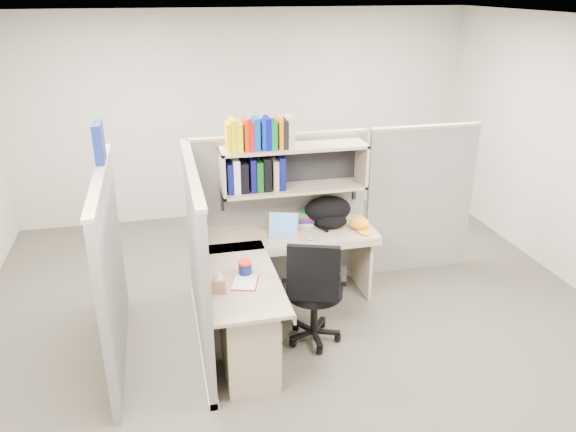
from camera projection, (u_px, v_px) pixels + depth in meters
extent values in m
plane|color=#37332A|center=(301.00, 329.00, 5.21)|extent=(6.00, 6.00, 0.00)
plane|color=#A9A599|center=(245.00, 116.00, 7.39)|extent=(6.00, 0.00, 6.00)
plane|color=white|center=(304.00, 23.00, 4.18)|extent=(6.00, 6.00, 0.00)
cube|color=slate|center=(279.00, 214.00, 5.72)|extent=(1.80, 0.06, 1.60)
cube|color=gray|center=(279.00, 135.00, 5.40)|extent=(1.80, 0.08, 0.03)
cube|color=slate|center=(198.00, 262.00, 4.72)|extent=(0.06, 1.80, 1.60)
cube|color=gray|center=(191.00, 170.00, 4.40)|extent=(0.08, 1.80, 0.03)
cube|color=slate|center=(111.00, 271.00, 4.57)|extent=(0.06, 1.80, 1.60)
cube|color=slate|center=(420.00, 201.00, 6.04)|extent=(1.20, 0.06, 1.60)
cube|color=navy|center=(99.00, 142.00, 4.50)|extent=(0.07, 0.27, 0.32)
cube|color=white|center=(197.00, 212.00, 4.70)|extent=(0.00, 0.21, 0.28)
cube|color=gray|center=(294.00, 147.00, 5.27)|extent=(1.40, 0.34, 0.03)
cube|color=gray|center=(294.00, 188.00, 5.43)|extent=(1.40, 0.34, 0.03)
cube|color=gray|center=(222.00, 173.00, 5.20)|extent=(0.03, 0.34, 0.44)
cube|color=gray|center=(362.00, 163.00, 5.49)|extent=(0.03, 0.34, 0.44)
cube|color=black|center=(290.00, 163.00, 5.49)|extent=(1.38, 0.01, 0.41)
cube|color=#F8AD05|center=(228.00, 137.00, 5.07)|extent=(0.03, 0.20, 0.26)
cube|color=#E6C504|center=(232.00, 135.00, 5.07)|extent=(0.05, 0.20, 0.29)
cube|color=#D4D904|center=(238.00, 136.00, 5.09)|extent=(0.06, 0.20, 0.26)
cube|color=red|center=(245.00, 134.00, 5.09)|extent=(0.04, 0.20, 0.29)
cube|color=#B80A07|center=(250.00, 135.00, 5.11)|extent=(0.05, 0.20, 0.26)
cube|color=#053CA8|center=(256.00, 133.00, 5.11)|extent=(0.06, 0.20, 0.29)
cube|color=#05279E|center=(262.00, 135.00, 5.13)|extent=(0.04, 0.20, 0.26)
cube|color=#050493|center=(267.00, 133.00, 5.14)|extent=(0.04, 0.20, 0.29)
cube|color=#076923|center=(273.00, 134.00, 5.15)|extent=(0.06, 0.20, 0.26)
cube|color=orange|center=(279.00, 132.00, 5.16)|extent=(0.04, 0.20, 0.29)
cube|color=black|center=(284.00, 133.00, 5.18)|extent=(0.05, 0.20, 0.26)
cube|color=#B9B18E|center=(289.00, 131.00, 5.18)|extent=(0.06, 0.20, 0.29)
cube|color=#070D4E|center=(229.00, 177.00, 5.25)|extent=(0.05, 0.24, 0.29)
cube|color=silver|center=(236.00, 175.00, 5.26)|extent=(0.06, 0.24, 0.32)
cube|color=black|center=(243.00, 176.00, 5.28)|extent=(0.07, 0.24, 0.29)
cube|color=#08074B|center=(252.00, 174.00, 5.29)|extent=(0.05, 0.24, 0.32)
cube|color=#094510|center=(258.00, 175.00, 5.31)|extent=(0.06, 0.24, 0.29)
cube|color=black|center=(266.00, 173.00, 5.32)|extent=(0.07, 0.24, 0.32)
cube|color=gray|center=(274.00, 173.00, 5.34)|extent=(0.05, 0.24, 0.29)
cube|color=#080C52|center=(280.00, 171.00, 5.35)|extent=(0.06, 0.24, 0.32)
cube|color=gray|center=(287.00, 234.00, 5.45)|extent=(1.74, 0.60, 0.03)
cube|color=gray|center=(241.00, 278.00, 4.64)|extent=(0.60, 1.34, 0.03)
cube|color=gray|center=(294.00, 251.00, 5.19)|extent=(1.74, 0.02, 0.07)
cube|color=gray|center=(276.00, 278.00, 4.72)|extent=(0.02, 1.34, 0.07)
cube|color=gray|center=(249.00, 340.00, 4.47)|extent=(0.40, 0.55, 0.68)
cube|color=gray|center=(274.00, 316.00, 4.44)|extent=(0.02, 0.50, 0.16)
cube|color=gray|center=(275.00, 335.00, 4.50)|extent=(0.02, 0.50, 0.16)
cube|color=gray|center=(275.00, 357.00, 4.59)|extent=(0.02, 0.50, 0.22)
cube|color=#B2B2B7|center=(276.00, 315.00, 4.44)|extent=(0.01, 0.12, 0.01)
cube|color=gray|center=(361.00, 258.00, 5.79)|extent=(0.03, 0.55, 0.70)
cylinder|color=#0D174F|center=(245.00, 268.00, 4.66)|extent=(0.11, 0.11, 0.10)
cylinder|color=red|center=(245.00, 262.00, 4.64)|extent=(0.12, 0.12, 0.02)
ellipsoid|color=#7D8EB2|center=(311.00, 239.00, 5.29)|extent=(0.09, 0.07, 0.03)
cylinder|color=silver|center=(275.00, 220.00, 5.60)|extent=(0.09, 0.09, 0.10)
cylinder|color=black|center=(315.00, 291.00, 4.86)|extent=(0.50, 0.50, 0.08)
cube|color=black|center=(313.00, 274.00, 4.54)|extent=(0.42, 0.20, 0.50)
cylinder|color=black|center=(314.00, 311.00, 4.94)|extent=(0.06, 0.06, 0.43)
cylinder|color=black|center=(314.00, 335.00, 5.03)|extent=(0.47, 0.47, 0.11)
cube|color=black|center=(286.00, 273.00, 4.82)|extent=(0.13, 0.28, 0.04)
cube|color=black|center=(344.00, 276.00, 4.77)|extent=(0.13, 0.28, 0.04)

